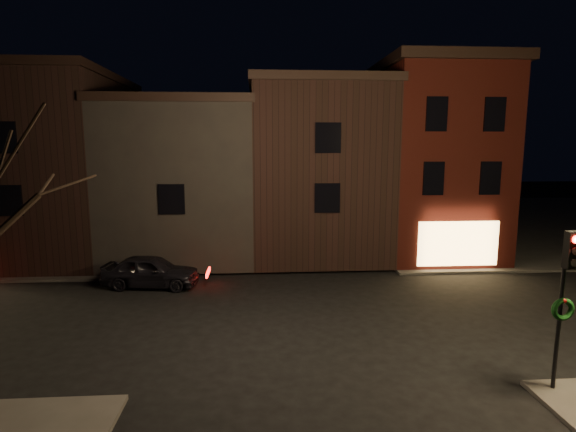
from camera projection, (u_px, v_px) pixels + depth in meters
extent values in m
plane|color=black|center=(308.00, 317.00, 16.28)|extent=(120.00, 120.00, 0.00)
cube|color=#2D2B28|center=(520.00, 220.00, 37.32)|extent=(30.00, 30.00, 0.12)
cube|color=#2D2B28|center=(22.00, 226.00, 34.65)|extent=(30.00, 30.00, 0.12)
cube|color=#40100B|center=(430.00, 164.00, 25.39)|extent=(6.00, 8.00, 10.00)
cube|color=black|center=(435.00, 68.00, 24.58)|extent=(6.50, 8.50, 0.50)
cube|color=#FFCA72|center=(458.00, 244.00, 21.97)|extent=(4.00, 0.12, 2.20)
cube|color=black|center=(314.00, 173.00, 26.02)|extent=(7.00, 10.00, 9.00)
cube|color=black|center=(315.00, 89.00, 25.29)|extent=(7.30, 10.30, 0.40)
cube|color=black|center=(188.00, 182.00, 25.61)|extent=(7.50, 10.00, 8.00)
cube|color=black|center=(185.00, 107.00, 24.96)|extent=(7.80, 10.30, 0.40)
cube|color=black|center=(56.00, 169.00, 25.01)|extent=(7.00, 10.00, 9.50)
cube|color=black|center=(49.00, 77.00, 24.25)|extent=(7.30, 10.30, 0.40)
cylinder|color=black|center=(560.00, 312.00, 11.00)|extent=(0.10, 0.10, 4.00)
cube|color=black|center=(571.00, 250.00, 10.58)|extent=(0.28, 0.22, 0.90)
cylinder|color=#FF0C07|center=(576.00, 239.00, 10.42)|extent=(0.18, 0.06, 0.18)
cylinder|color=black|center=(575.00, 251.00, 10.46)|extent=(0.18, 0.06, 0.18)
cylinder|color=black|center=(574.00, 263.00, 10.50)|extent=(0.18, 0.06, 0.18)
torus|color=#0C380F|center=(563.00, 309.00, 10.90)|extent=(0.58, 0.14, 0.58)
sphere|color=#990C0C|center=(564.00, 301.00, 10.85)|extent=(0.12, 0.12, 0.12)
imported|color=black|center=(151.00, 271.00, 19.71)|extent=(4.35, 2.20, 1.42)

